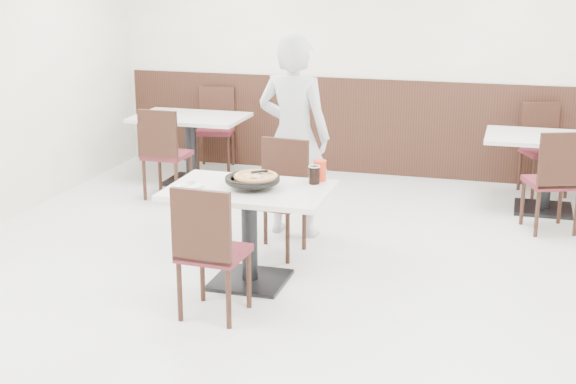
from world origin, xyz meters
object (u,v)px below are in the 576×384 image
(cola_glass, at_px, (314,175))
(bg_chair_right_far, at_px, (545,150))
(bg_table_left, at_px, (191,149))
(bg_chair_right_near, at_px, (551,180))
(pizza, at_px, (256,179))
(chair_far, at_px, (276,199))
(pizza_pan, at_px, (252,183))
(bg_chair_left_far, at_px, (215,129))
(main_table, at_px, (250,236))
(chair_near, at_px, (214,250))
(bg_table_right, at_px, (546,174))
(red_cup, at_px, (320,171))
(diner_person, at_px, (294,136))
(bg_chair_left_near, at_px, (167,153))
(side_plate, at_px, (192,186))

(cola_glass, distance_m, bg_chair_right_far, 3.43)
(bg_table_left, height_order, bg_chair_right_near, bg_chair_right_near)
(pizza, distance_m, bg_table_left, 3.06)
(chair_far, distance_m, bg_table_left, 2.51)
(pizza_pan, height_order, bg_chair_left_far, bg_chair_left_far)
(bg_table_left, bearing_deg, main_table, -58.90)
(chair_near, distance_m, bg_table_left, 3.57)
(pizza, xyz_separation_m, bg_table_right, (2.15, 2.53, -0.44))
(bg_table_right, bearing_deg, bg_chair_left_far, 169.48)
(red_cup, xyz_separation_m, bg_chair_left_far, (-2.00, 2.92, -0.35))
(chair_near, bearing_deg, chair_far, 90.88)
(diner_person, height_order, bg_table_left, diner_person)
(main_table, distance_m, bg_chair_left_far, 3.62)
(red_cup, bearing_deg, bg_table_left, 131.90)
(pizza, height_order, diner_person, diner_person)
(chair_near, relative_size, red_cup, 5.94)
(chair_near, relative_size, chair_far, 1.00)
(main_table, relative_size, bg_chair_left_near, 1.26)
(pizza, relative_size, cola_glass, 2.31)
(pizza, xyz_separation_m, cola_glass, (0.40, 0.20, 0.00))
(main_table, relative_size, bg_table_right, 1.00)
(bg_table_right, height_order, bg_chair_right_near, bg_chair_right_near)
(chair_near, relative_size, diner_person, 0.53)
(side_plate, xyz_separation_m, bg_table_left, (-1.16, 2.70, -0.38))
(red_cup, relative_size, diner_person, 0.09)
(chair_far, height_order, pizza_pan, chair_far)
(bg_chair_right_far, bearing_deg, cola_glass, 35.96)
(pizza_pan, bearing_deg, bg_table_left, 121.55)
(chair_far, height_order, cola_glass, chair_far)
(chair_far, xyz_separation_m, cola_glass, (0.43, -0.42, 0.34))
(main_table, xyz_separation_m, bg_chair_right_far, (2.18, 3.18, 0.10))
(bg_table_left, bearing_deg, chair_near, -64.65)
(red_cup, xyz_separation_m, bg_chair_right_far, (1.73, 2.84, -0.35))
(pizza_pan, xyz_separation_m, bg_table_left, (-1.60, 2.61, -0.42))
(bg_chair_right_far, bearing_deg, pizza_pan, 32.66)
(red_cup, height_order, bg_chair_left_far, bg_chair_left_far)
(bg_chair_right_far, bearing_deg, chair_far, 25.87)
(chair_near, distance_m, diner_person, 1.89)
(chair_near, relative_size, bg_chair_left_near, 1.00)
(cola_glass, xyz_separation_m, bg_chair_right_far, (1.74, 2.93, -0.34))
(bg_chair_right_near, bearing_deg, pizza_pan, -158.97)
(chair_near, distance_m, pizza, 0.75)
(bg_chair_left_far, height_order, bg_chair_right_near, same)
(bg_chair_right_far, bearing_deg, pizza, 32.34)
(bg_chair_right_far, bearing_deg, bg_table_right, 67.55)
(pizza, distance_m, diner_person, 1.17)
(red_cup, xyz_separation_m, diner_person, (-0.45, 0.87, 0.07))
(main_table, height_order, bg_chair_right_far, bg_chair_right_far)
(red_cup, distance_m, bg_table_left, 3.07)
(pizza, bearing_deg, side_plate, -163.08)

